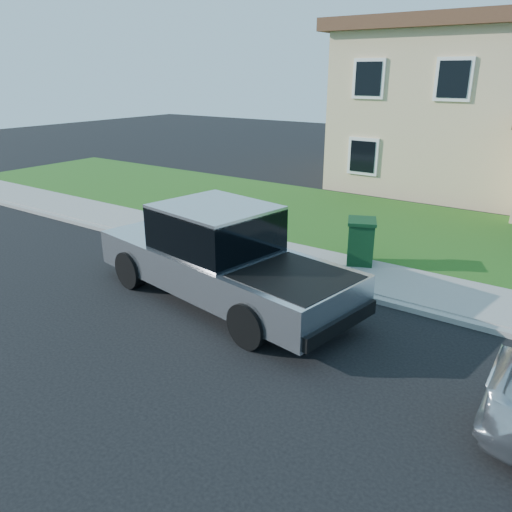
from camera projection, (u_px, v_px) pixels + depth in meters
The scene contains 8 objects.
ground at pixel (210, 323), 10.21m from camera, with size 80.00×80.00×0.00m, color black.
curb at pixel (320, 285), 11.88m from camera, with size 40.00×0.20×0.12m, color gray.
sidewalk at pixel (341, 270), 12.72m from camera, with size 40.00×2.00×0.15m, color gray.
lawn at pixel (402, 229), 16.19m from camera, with size 40.00×7.00×0.10m, color #1E4B15.
house at pixel (482, 114), 21.01m from camera, with size 14.00×11.30×6.85m.
pickup_truck at pixel (220, 257), 10.95m from camera, with size 6.81×3.23×2.15m.
woman at pixel (224, 239), 12.65m from camera, with size 0.67×0.52×1.80m.
trash_bin at pixel (361, 241), 12.86m from camera, with size 0.98×1.03×1.16m.
Camera 1 is at (6.00, -6.92, 4.81)m, focal length 35.00 mm.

